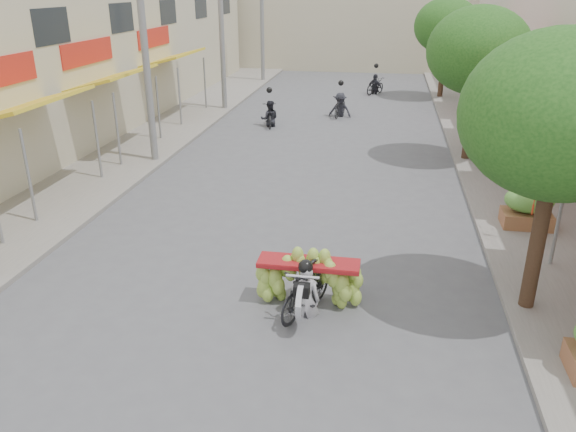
# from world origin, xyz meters

# --- Properties ---
(ground) EXTENTS (120.00, 120.00, 0.00)m
(ground) POSITION_xyz_m (0.00, 0.00, 0.00)
(ground) COLOR #535459
(ground) RESTS_ON ground
(sidewalk_left) EXTENTS (4.00, 60.00, 0.12)m
(sidewalk_left) POSITION_xyz_m (-7.00, 15.00, 0.06)
(sidewalk_left) COLOR gray
(sidewalk_left) RESTS_ON ground
(sidewalk_right) EXTENTS (4.00, 60.00, 0.12)m
(sidewalk_right) POSITION_xyz_m (7.00, 15.00, 0.06)
(sidewalk_right) COLOR gray
(sidewalk_right) RESTS_ON ground
(shophouse_row_left) EXTENTS (9.77, 40.00, 6.00)m
(shophouse_row_left) POSITION_xyz_m (-11.98, 13.98, 3.00)
(shophouse_row_left) COLOR #BFB697
(shophouse_row_left) RESTS_ON ground
(far_building) EXTENTS (20.00, 6.00, 7.00)m
(far_building) POSITION_xyz_m (0.00, 38.00, 3.50)
(far_building) COLOR #BFB697
(far_building) RESTS_ON ground
(utility_pole_mid) EXTENTS (0.60, 0.24, 8.00)m
(utility_pole_mid) POSITION_xyz_m (-5.40, 12.00, 4.03)
(utility_pole_mid) COLOR slate
(utility_pole_mid) RESTS_ON ground
(utility_pole_far) EXTENTS (0.60, 0.24, 8.00)m
(utility_pole_far) POSITION_xyz_m (-5.40, 21.00, 4.03)
(utility_pole_far) COLOR slate
(utility_pole_far) RESTS_ON ground
(utility_pole_back) EXTENTS (0.60, 0.24, 8.00)m
(utility_pole_back) POSITION_xyz_m (-5.40, 30.00, 4.03)
(utility_pole_back) COLOR slate
(utility_pole_back) RESTS_ON ground
(street_tree_near) EXTENTS (3.40, 3.40, 5.25)m
(street_tree_near) POSITION_xyz_m (5.40, 4.00, 3.78)
(street_tree_near) COLOR #3A2719
(street_tree_near) RESTS_ON ground
(street_tree_mid) EXTENTS (3.40, 3.40, 5.25)m
(street_tree_mid) POSITION_xyz_m (5.40, 14.00, 3.78)
(street_tree_mid) COLOR #3A2719
(street_tree_mid) RESTS_ON ground
(street_tree_far) EXTENTS (3.40, 3.40, 5.25)m
(street_tree_far) POSITION_xyz_m (5.40, 26.00, 3.78)
(street_tree_far) COLOR #3A2719
(street_tree_far) RESTS_ON ground
(produce_crate_mid) EXTENTS (1.20, 0.88, 1.16)m
(produce_crate_mid) POSITION_xyz_m (6.20, 8.00, 0.71)
(produce_crate_mid) COLOR brown
(produce_crate_mid) RESTS_ON ground
(produce_crate_far) EXTENTS (1.20, 0.88, 1.16)m
(produce_crate_far) POSITION_xyz_m (6.20, 16.00, 0.71)
(produce_crate_far) COLOR brown
(produce_crate_far) RESTS_ON ground
(banana_motorbike) EXTENTS (2.20, 1.87, 1.92)m
(banana_motorbike) POSITION_xyz_m (1.23, 3.32, 0.66)
(banana_motorbike) COLOR black
(banana_motorbike) RESTS_ON ground
(market_umbrella) EXTENTS (2.08, 2.08, 1.56)m
(market_umbrella) POSITION_xyz_m (6.06, 6.96, 2.38)
(market_umbrella) COLOR #BB3418
(market_umbrella) RESTS_ON ground
(pedestrian) EXTENTS (0.98, 0.95, 1.74)m
(pedestrian) POSITION_xyz_m (5.91, 13.79, 0.99)
(pedestrian) COLOR silver
(pedestrian) RESTS_ON ground
(bg_motorbike_a) EXTENTS (0.94, 1.71, 1.95)m
(bg_motorbike_a) POSITION_xyz_m (-2.51, 18.04, 0.74)
(bg_motorbike_a) COLOR black
(bg_motorbike_a) RESTS_ON ground
(bg_motorbike_b) EXTENTS (1.14, 1.90, 1.95)m
(bg_motorbike_b) POSITION_xyz_m (0.39, 20.45, 0.83)
(bg_motorbike_b) COLOR black
(bg_motorbike_b) RESTS_ON ground
(bg_motorbike_c) EXTENTS (1.30, 1.68, 1.95)m
(bg_motorbike_c) POSITION_xyz_m (1.84, 26.71, 0.80)
(bg_motorbike_c) COLOR black
(bg_motorbike_c) RESTS_ON ground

